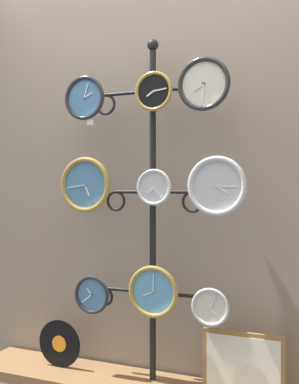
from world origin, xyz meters
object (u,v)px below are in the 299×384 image
object	(u,v)px
clock_top_left	(85,98)
display_stand	(153,283)
clock_middle_center	(154,187)
clock_bottom_center	(153,292)
clock_bottom_right	(210,307)
clock_bottom_left	(92,295)
clock_top_right	(204,84)
clock_middle_left	(85,185)
picture_frame	(243,365)
clock_middle_right	(217,186)
clock_top_center	(154,91)
vinyl_record	(59,344)

from	to	relation	value
clock_top_left	display_stand	bearing A→B (deg)	13.65
clock_middle_center	clock_bottom_center	size ratio (longest dim) A/B	0.70
display_stand	clock_bottom_right	distance (m)	0.38
clock_bottom_left	clock_bottom_right	world-z (taller)	clock_bottom_left
clock_top_right	clock_middle_left	world-z (taller)	clock_top_right
display_stand	clock_top_right	size ratio (longest dim) A/B	7.06
display_stand	picture_frame	distance (m)	0.64
clock_top_left	clock_middle_right	world-z (taller)	clock_top_left
clock_top_center	clock_bottom_left	size ratio (longest dim) A/B	0.97
clock_top_center	clock_middle_right	world-z (taller)	clock_top_center
clock_middle_left	clock_bottom_center	xyz separation A→B (m)	(0.42, -0.01, -0.58)
clock_bottom_left	picture_frame	distance (m)	0.91
clock_middle_center	clock_middle_right	world-z (taller)	clock_middle_right
picture_frame	clock_middle_center	bearing A→B (deg)	-171.35
clock_bottom_left	clock_bottom_center	xyz separation A→B (m)	(0.39, -0.03, 0.06)
clock_middle_left	vinyl_record	distance (m)	0.98
clock_middle_left	clock_middle_right	xyz separation A→B (m)	(0.78, -0.02, -0.01)
display_stand	clock_middle_center	distance (m)	0.55
display_stand	clock_top_right	bearing A→B (deg)	-16.75
clock_bottom_center	clock_top_right	bearing A→B (deg)	0.80
clock_top_center	vinyl_record	size ratio (longest dim) A/B	0.75
clock_top_center	picture_frame	world-z (taller)	clock_top_center
clock_bottom_center	clock_bottom_right	bearing A→B (deg)	1.01
display_stand	clock_bottom_left	bearing A→B (deg)	-168.07
clock_top_left	picture_frame	world-z (taller)	clock_top_left
clock_top_left	vinyl_record	world-z (taller)	clock_top_left
clock_top_center	clock_top_right	size ratio (longest dim) A/B	0.77
clock_top_left	clock_bottom_left	world-z (taller)	clock_top_left
clock_bottom_left	clock_top_left	bearing A→B (deg)	-151.14
clock_top_center	clock_middle_left	world-z (taller)	clock_top_center
display_stand	clock_bottom_right	bearing A→B (deg)	-14.91
display_stand	clock_bottom_right	xyz separation A→B (m)	(0.36, -0.10, -0.08)
clock_top_left	clock_bottom_right	xyz separation A→B (m)	(0.74, -0.00, -1.13)
clock_top_right	picture_frame	bearing A→B (deg)	19.34
vinyl_record	clock_middle_center	bearing A→B (deg)	-4.40
clock_bottom_left	clock_top_center	bearing A→B (deg)	-5.03
display_stand	vinyl_record	xyz separation A→B (m)	(-0.59, -0.05, -0.40)
clock_bottom_center	display_stand	bearing A→B (deg)	113.04
clock_top_center	clock_top_right	distance (m)	0.27
clock_top_left	clock_bottom_center	size ratio (longest dim) A/B	0.90
clock_top_center	clock_bottom_left	distance (m)	1.21
clock_top_center	picture_frame	bearing A→B (deg)	9.65
clock_top_center	clock_bottom_right	distance (m)	1.18
clock_middle_left	clock_top_left	bearing A→B (deg)	-151.34
display_stand	clock_middle_center	xyz separation A→B (m)	(0.05, -0.10, 0.54)
clock_middle_center	clock_bottom_right	size ratio (longest dim) A/B	0.99
clock_middle_center	vinyl_record	world-z (taller)	clock_middle_center
clock_top_left	clock_middle_center	xyz separation A→B (m)	(0.43, -0.01, -0.52)
clock_top_right	clock_middle_center	distance (m)	0.60
display_stand	clock_middle_right	bearing A→B (deg)	-15.40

